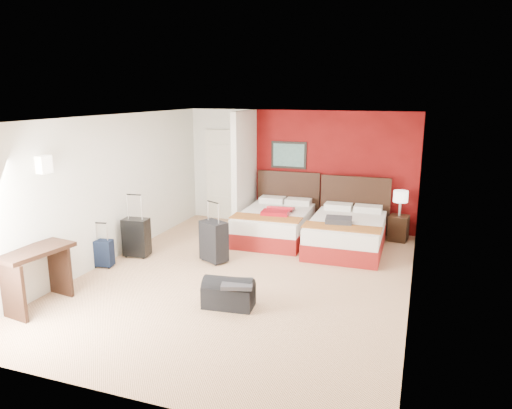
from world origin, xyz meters
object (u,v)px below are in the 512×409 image
at_px(suitcase_navy, 103,254).
at_px(desk, 38,278).
at_px(bed_right, 346,235).
at_px(suitcase_black, 137,239).
at_px(red_suitcase_open, 278,211).
at_px(duffel_bag, 229,295).
at_px(table_lamp, 400,203).
at_px(suitcase_charcoal, 214,243).
at_px(nightstand, 398,228).
at_px(bed_left, 275,225).

xyz_separation_m(suitcase_navy, desk, (0.12, -1.55, 0.19)).
xyz_separation_m(bed_right, suitcase_black, (-3.45, -1.64, 0.05)).
distance_m(red_suitcase_open, suitcase_navy, 3.35).
relative_size(duffel_bag, desk, 0.69).
distance_m(table_lamp, suitcase_charcoal, 3.77).
height_order(nightstand, suitcase_charcoal, suitcase_charcoal).
distance_m(suitcase_black, desk, 2.20).
bearing_deg(suitcase_black, duffel_bag, -35.96).
height_order(suitcase_navy, desk, desk).
bearing_deg(suitcase_charcoal, table_lamp, 65.14).
distance_m(table_lamp, suitcase_navy, 5.60).
relative_size(table_lamp, duffel_bag, 0.73).
distance_m(suitcase_charcoal, suitcase_navy, 1.85).
distance_m(red_suitcase_open, suitcase_charcoal, 1.69).
bearing_deg(nightstand, desk, -125.47).
distance_m(bed_right, suitcase_navy, 4.34).
bearing_deg(suitcase_charcoal, nightstand, 65.14).
bearing_deg(bed_right, suitcase_charcoal, -145.90).
bearing_deg(bed_left, nightstand, 15.05).
xyz_separation_m(suitcase_black, duffel_bag, (2.33, -1.34, -0.16)).
height_order(red_suitcase_open, nightstand, red_suitcase_open).
height_order(suitcase_charcoal, suitcase_navy, suitcase_charcoal).
bearing_deg(suitcase_black, red_suitcase_open, 33.58).
height_order(red_suitcase_open, table_lamp, table_lamp).
height_order(red_suitcase_open, duffel_bag, red_suitcase_open).
relative_size(suitcase_charcoal, desk, 0.70).
bearing_deg(table_lamp, bed_left, -163.07).
xyz_separation_m(table_lamp, suitcase_charcoal, (-2.93, -2.33, -0.41)).
xyz_separation_m(bed_right, nightstand, (0.89, 0.91, -0.03)).
bearing_deg(suitcase_charcoal, bed_left, 96.57).
xyz_separation_m(bed_left, desk, (-2.11, -4.03, 0.13)).
height_order(suitcase_black, suitcase_navy, suitcase_black).
xyz_separation_m(table_lamp, desk, (-4.45, -4.74, -0.34)).
bearing_deg(desk, suitcase_navy, 102.75).
bearing_deg(table_lamp, suitcase_black, -149.55).
xyz_separation_m(suitcase_black, desk, (-0.12, -2.19, 0.08)).
distance_m(bed_left, suitcase_charcoal, 1.73).
xyz_separation_m(suitcase_charcoal, desk, (-1.52, -2.41, 0.07)).
bearing_deg(suitcase_black, suitcase_navy, -115.80).
distance_m(nightstand, suitcase_black, 5.03).
distance_m(suitcase_charcoal, duffel_bag, 1.82).
xyz_separation_m(bed_right, desk, (-3.57, -3.84, 0.13)).
bearing_deg(table_lamp, bed_right, -134.31).
height_order(nightstand, duffel_bag, nightstand).
relative_size(bed_left, suitcase_navy, 4.23).
bearing_deg(desk, nightstand, 55.28).
xyz_separation_m(nightstand, duffel_bag, (-2.00, -3.89, -0.08)).
height_order(bed_left, red_suitcase_open, red_suitcase_open).
height_order(nightstand, table_lamp, table_lamp).
bearing_deg(nightstand, suitcase_charcoal, -133.72).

